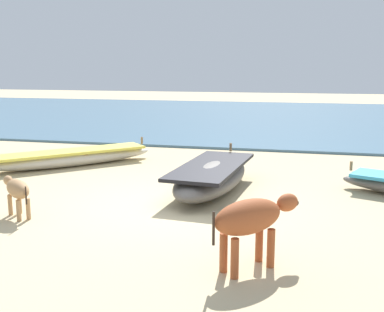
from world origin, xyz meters
TOP-DOWN VIEW (x-y plane):
  - ground at (0.00, 0.00)m, footprint 80.00×80.00m
  - sea_water at (0.00, 16.21)m, footprint 60.00×20.00m
  - fishing_boat_0 at (-3.77, 2.78)m, footprint 3.90×3.94m
  - fishing_boat_1 at (0.45, 1.17)m, footprint 1.50×3.63m
  - cow_adult_rust at (1.71, -2.58)m, footprint 1.18×1.24m
  - calf_near_tan at (-2.54, -1.38)m, footprint 0.94×0.79m

SIDE VIEW (x-z plane):
  - ground at x=0.00m, z-range 0.00..0.00m
  - sea_water at x=0.00m, z-range 0.00..0.08m
  - fishing_boat_0 at x=-3.77m, z-range -0.08..0.54m
  - fishing_boat_1 at x=0.45m, z-range -0.08..0.71m
  - calf_near_tan at x=-2.54m, z-range 0.15..0.83m
  - cow_adult_rust at x=1.71m, z-range 0.21..1.16m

